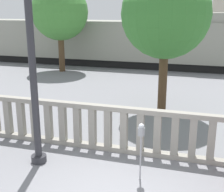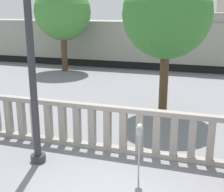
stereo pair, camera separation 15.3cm
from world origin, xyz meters
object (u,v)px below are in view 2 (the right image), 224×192
tree_left (63,12)px  tree_right (167,15)px  train_near (104,42)px  parking_meter (139,135)px  lamppost (31,51)px

tree_left → tree_right: (7.73, -6.97, 0.02)m
tree_right → tree_left: bearing=138.0°
train_near → tree_right: bearing=-59.5°
parking_meter → lamppost: bearing=178.9°
tree_left → train_near: bearing=61.9°
train_near → tree_left: (-1.73, -3.24, 2.17)m
lamppost → tree_right: size_ratio=1.12×
lamppost → parking_meter: bearing=-1.1°
tree_left → tree_right: size_ratio=1.03×
lamppost → train_near: lamppost is taller
lamppost → train_near: size_ratio=0.32×
lamppost → parking_meter: 3.47m
parking_meter → tree_right: bearing=92.1°
tree_left → lamppost: bearing=-67.4°
tree_left → tree_right: 10.41m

